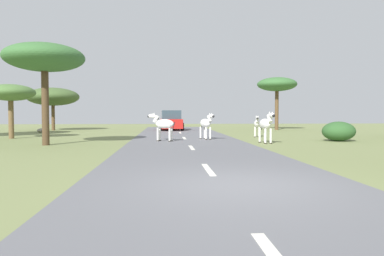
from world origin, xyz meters
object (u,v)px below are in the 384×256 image
(zebra_1, at_px, (163,124))
(rock_1, at_px, (41,130))
(tree_4, at_px, (53,97))
(zebra_3, at_px, (266,124))
(car_0, at_px, (171,121))
(tree_2, at_px, (277,85))
(tree_7, at_px, (11,93))
(zebra_0, at_px, (206,124))
(tree_3, at_px, (45,59))
(zebra_2, at_px, (257,124))
(bush_0, at_px, (339,131))

(zebra_1, relative_size, rock_1, 2.33)
(zebra_1, relative_size, tree_4, 0.33)
(zebra_3, bearing_deg, zebra_1, -20.08)
(zebra_1, height_order, car_0, car_0)
(tree_4, bearing_deg, tree_2, -1.87)
(car_0, distance_m, tree_7, 13.75)
(zebra_0, xyz_separation_m, zebra_1, (-2.42, -1.10, 0.00))
(car_0, bearing_deg, tree_7, -138.25)
(zebra_3, relative_size, tree_2, 0.35)
(zebra_3, relative_size, tree_3, 0.36)
(rock_1, bearing_deg, tree_2, 9.38)
(zebra_2, distance_m, tree_2, 11.25)
(zebra_1, xyz_separation_m, tree_2, (10.41, 13.47, 3.21))
(zebra_1, distance_m, tree_4, 17.43)
(bush_0, bearing_deg, rock_1, 152.25)
(zebra_0, height_order, car_0, car_0)
(zebra_0, distance_m, bush_0, 7.30)
(tree_2, height_order, tree_3, tree_2)
(rock_1, bearing_deg, zebra_2, -22.39)
(zebra_3, height_order, tree_2, tree_2)
(rock_1, bearing_deg, zebra_0, -36.72)
(rock_1, bearing_deg, zebra_3, -37.21)
(zebra_2, height_order, bush_0, zebra_2)
(zebra_1, height_order, tree_7, tree_7)
(zebra_0, height_order, zebra_3, zebra_3)
(tree_7, bearing_deg, tree_4, 94.40)
(zebra_0, relative_size, car_0, 0.35)
(tree_4, bearing_deg, zebra_3, -45.21)
(zebra_0, xyz_separation_m, bush_0, (7.20, -1.12, -0.41))
(zebra_2, bearing_deg, tree_2, -101.07)
(bush_0, xyz_separation_m, rock_1, (-19.33, 10.17, -0.37))
(bush_0, bearing_deg, tree_2, 86.64)
(tree_2, relative_size, rock_1, 7.48)
(bush_0, bearing_deg, car_0, 125.05)
(zebra_1, xyz_separation_m, zebra_3, (5.21, -1.19, 0.02))
(car_0, height_order, rock_1, car_0)
(rock_1, bearing_deg, tree_7, -85.44)
(zebra_2, xyz_separation_m, tree_3, (-11.59, -5.13, 3.28))
(tree_4, relative_size, bush_0, 2.57)
(zebra_3, height_order, tree_7, tree_7)
(tree_2, xyz_separation_m, tree_3, (-15.99, -14.93, -0.04))
(zebra_2, bearing_deg, car_0, -46.36)
(zebra_3, height_order, car_0, car_0)
(car_0, relative_size, bush_0, 2.46)
(tree_2, bearing_deg, zebra_3, -109.52)
(tree_2, distance_m, tree_7, 22.09)
(tree_3, bearing_deg, zebra_2, 23.86)
(tree_2, bearing_deg, tree_7, -152.61)
(tree_2, relative_size, tree_4, 1.05)
(tree_7, xyz_separation_m, rock_1, (-0.54, 6.81, -2.56))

